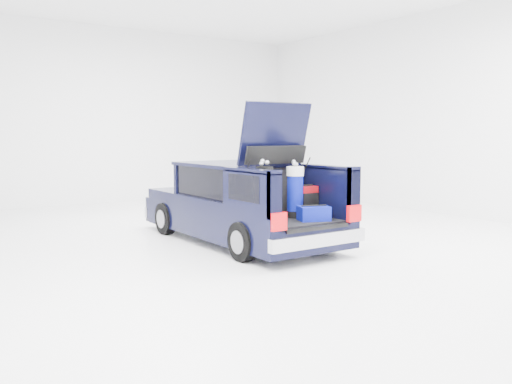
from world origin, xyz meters
TOP-DOWN VIEW (x-y plane):
  - ground at (0.00, 0.00)m, footprint 14.00×14.00m
  - car at (-0.00, 0.11)m, footprint 1.87×4.65m
  - red_suitcase at (0.50, -1.30)m, footprint 0.32×0.21m
  - black_golf_bag at (-0.44, -1.38)m, footprint 0.31×0.32m
  - blue_golf_bag at (0.21, -1.33)m, footprint 0.37×0.37m
  - blue_duffel at (0.24, -1.78)m, footprint 0.55×0.46m

SIDE VIEW (x-z plane):
  - ground at x=0.00m, z-range 0.00..0.00m
  - car at x=0.00m, z-range -0.56..1.91m
  - blue_duffel at x=0.24m, z-range 0.59..0.84m
  - red_suitcase at x=0.50m, z-range 0.59..1.11m
  - blue_golf_bag at x=0.21m, z-range 0.56..1.50m
  - black_golf_bag at x=-0.44m, z-range 0.56..1.51m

